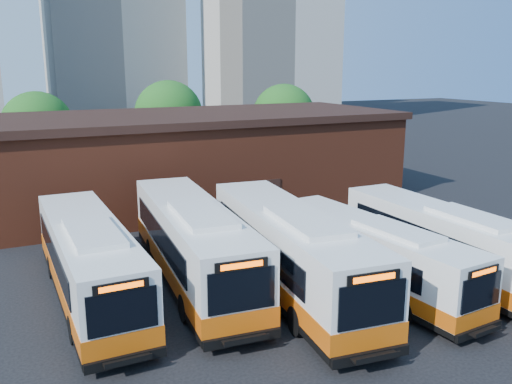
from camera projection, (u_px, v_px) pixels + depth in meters
name	position (u px, v px, depth m)	size (l,w,h in m)	color
ground	(360.00, 303.00, 22.70)	(220.00, 220.00, 0.00)	black
bus_farwest	(90.00, 264.00, 22.67)	(2.90, 13.07, 3.54)	white
bus_west	(193.00, 246.00, 24.55)	(3.94, 14.07, 3.79)	white
bus_midwest	(290.00, 254.00, 23.52)	(4.26, 14.16, 3.81)	white
bus_mideast	(372.00, 258.00, 23.92)	(3.41, 11.79, 3.17)	white
bus_east	(445.00, 245.00, 25.21)	(2.65, 12.52, 3.40)	white
transit_worker	(420.00, 300.00, 20.82)	(0.66, 0.44, 1.82)	black
depot_building	(198.00, 156.00, 39.54)	(28.60, 12.60, 6.40)	maroon
tree_west	(38.00, 127.00, 45.60)	(6.00, 6.00, 7.65)	#382314
tree_mid	(169.00, 115.00, 52.27)	(6.56, 6.56, 8.36)	#382314
tree_east	(284.00, 115.00, 54.29)	(6.24, 6.24, 7.96)	#382314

